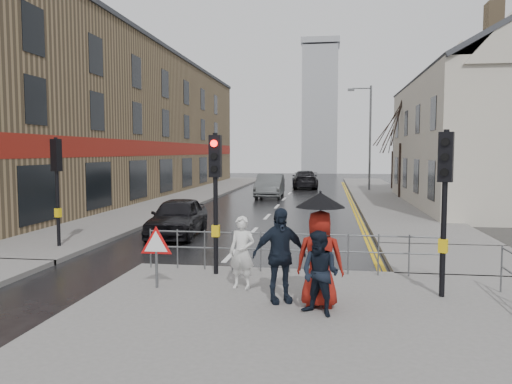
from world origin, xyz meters
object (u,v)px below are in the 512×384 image
(pedestrian_b, at_px, (320,273))
(car_mid, at_px, (270,186))
(pedestrian_d, at_px, (279,255))
(car_parked, at_px, (178,217))
(pedestrian_with_umbrella, at_px, (320,247))
(pedestrian_a, at_px, (242,252))

(pedestrian_b, distance_m, car_mid, 24.86)
(pedestrian_d, xyz_separation_m, car_parked, (-4.53, 7.91, -0.37))
(pedestrian_with_umbrella, distance_m, car_parked, 9.71)
(pedestrian_d, distance_m, car_parked, 9.13)
(car_parked, distance_m, car_mid, 16.03)
(pedestrian_a, height_order, pedestrian_b, pedestrian_a)
(pedestrian_d, bearing_deg, pedestrian_b, -64.58)
(pedestrian_d, bearing_deg, car_parked, 96.09)
(pedestrian_with_umbrella, relative_size, car_parked, 0.53)
(pedestrian_with_umbrella, bearing_deg, car_parked, 123.28)
(pedestrian_a, bearing_deg, car_mid, 106.53)
(pedestrian_a, height_order, pedestrian_d, pedestrian_d)
(pedestrian_b, xyz_separation_m, car_mid, (-3.81, 24.57, -0.11))
(pedestrian_b, relative_size, car_parked, 0.37)
(pedestrian_with_umbrella, relative_size, car_mid, 0.45)
(pedestrian_d, bearing_deg, car_mid, 73.48)
(pedestrian_a, xyz_separation_m, pedestrian_with_umbrella, (1.68, -1.05, 0.37))
(pedestrian_d, relative_size, car_mid, 0.38)
(pedestrian_a, distance_m, pedestrian_with_umbrella, 2.02)
(pedestrian_with_umbrella, height_order, car_parked, pedestrian_with_umbrella)
(pedestrian_b, xyz_separation_m, car_parked, (-5.34, 8.61, -0.20))
(pedestrian_b, height_order, pedestrian_d, pedestrian_d)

